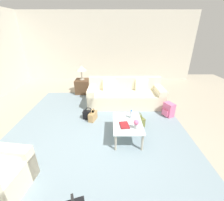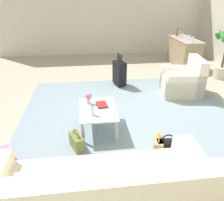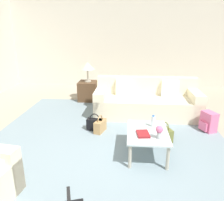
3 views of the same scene
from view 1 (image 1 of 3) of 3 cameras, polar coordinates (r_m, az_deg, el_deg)
name	(u,v)px [view 1 (image 1 of 3)]	position (r m, az deg, el deg)	size (l,w,h in m)	color
ground_plane	(105,150)	(3.30, -2.80, -18.24)	(12.00, 12.00, 0.00)	#A89E89
wall_right	(108,48)	(7.50, -1.35, 19.50)	(0.12, 8.00, 3.10)	beige
area_rug	(98,132)	(3.77, -5.51, -11.90)	(5.20, 4.40, 0.01)	gray
couch	(125,95)	(5.02, 5.05, 1.91)	(0.92, 2.40, 0.88)	beige
coffee_table	(127,125)	(3.41, 5.90, -9.17)	(0.91, 0.65, 0.41)	silver
water_bottle	(131,114)	(3.51, 7.32, -5.27)	(0.06, 0.06, 0.20)	silver
coffee_table_book	(124,125)	(3.26, 4.74, -9.33)	(0.25, 0.18, 0.03)	maroon
flower_vase	(136,123)	(3.15, 9.18, -8.64)	(0.11, 0.11, 0.21)	#B2B7BC
side_table	(83,86)	(6.06, -11.10, 5.33)	(0.53, 0.53, 0.55)	#513823
table_lamp	(81,68)	(5.86, -11.68, 11.90)	(0.41, 0.41, 0.55)	#ADA899
handbag_tan	(93,116)	(4.19, -7.33, -5.87)	(0.35, 0.23, 0.36)	tan
handbag_olive	(140,121)	(4.02, 10.44, -7.53)	(0.35, 0.25, 0.36)	olive
handbag_black	(89,115)	(4.26, -8.82, -5.37)	(0.17, 0.33, 0.36)	black
backpack_pink	(168,110)	(4.63, 20.71, -3.33)	(0.36, 0.33, 0.40)	pink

